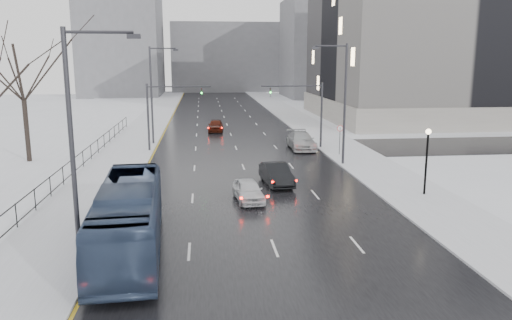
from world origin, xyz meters
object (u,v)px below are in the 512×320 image
object	(u,v)px
sedan_center_far	(216,125)
sedan_right_near	(276,174)
streetlight_r_mid	(342,98)
bus	(129,218)
streetlight_l_far	(154,90)
no_uturn_sign	(340,131)
sedan_right_far	(301,141)
streetlight_l_near	(77,141)
lamppost_r_mid	(427,152)
mast_signal_left	(159,109)
tree_park_e	(30,162)
mast_signal_right	(311,107)
sedan_center_near	(248,190)

from	to	relation	value
sedan_center_far	sedan_right_near	bearing A→B (deg)	-79.09
streetlight_r_mid	bus	size ratio (longest dim) A/B	0.86
streetlight_l_far	no_uturn_sign	bearing A→B (deg)	-24.73
bus	sedan_right_far	size ratio (longest dim) A/B	2.02
sedan_right_near	sedan_right_far	size ratio (longest dim) A/B	0.80
streetlight_r_mid	streetlight_l_far	bearing A→B (deg)	143.70
bus	sedan_right_near	size ratio (longest dim) A/B	2.52
streetlight_l_near	no_uturn_sign	bearing A→B (deg)	54.11
lamppost_r_mid	mast_signal_left	bearing A→B (deg)	135.52
tree_park_e	mast_signal_left	size ratio (longest dim) A/B	2.08
streetlight_l_far	bus	xyz separation A→B (m)	(1.47, -29.64, -3.97)
mast_signal_right	sedan_right_near	xyz separation A→B (m)	(-5.47, -14.05, -3.31)
lamppost_r_mid	sedan_right_far	size ratio (longest dim) A/B	0.75
streetlight_l_far	no_uturn_sign	world-z (taller)	streetlight_l_far
mast_signal_right	sedan_center_near	distance (m)	19.86
lamppost_r_mid	tree_park_e	bearing A→B (deg)	154.38
streetlight_r_mid	sedan_center_near	bearing A→B (deg)	-131.09
tree_park_e	lamppost_r_mid	distance (m)	32.52
sedan_center_far	streetlight_l_near	bearing A→B (deg)	-95.72
tree_park_e	mast_signal_left	world-z (taller)	tree_park_e
sedan_center_far	lamppost_r_mid	bearing A→B (deg)	-64.12
sedan_right_near	sedan_center_far	world-z (taller)	sedan_right_near
streetlight_l_far	sedan_right_far	bearing A→B (deg)	-16.51
no_uturn_sign	sedan_right_far	distance (m)	4.88
no_uturn_sign	bus	size ratio (longest dim) A/B	0.23
streetlight_r_mid	no_uturn_sign	world-z (taller)	streetlight_r_mid
streetlight_r_mid	mast_signal_right	distance (m)	8.18
streetlight_l_near	mast_signal_right	world-z (taller)	streetlight_l_near
lamppost_r_mid	sedan_center_near	world-z (taller)	lamppost_r_mid
bus	sedan_center_far	size ratio (longest dim) A/B	2.62
streetlight_l_near	streetlight_r_mid	bearing A→B (deg)	50.76
no_uturn_sign	bus	distance (m)	26.86
streetlight_l_far	sedan_center_near	world-z (taller)	streetlight_l_far
mast_signal_right	sedan_center_far	bearing A→B (deg)	125.61
streetlight_r_mid	bus	xyz separation A→B (m)	(-14.87, -17.64, -3.97)
lamppost_r_mid	no_uturn_sign	xyz separation A→B (m)	(-1.80, 14.00, -0.64)
mast_signal_right	mast_signal_left	bearing A→B (deg)	180.00
bus	sedan_right_near	bearing A→B (deg)	49.86
mast_signal_left	streetlight_r_mid	bearing A→B (deg)	-27.31
tree_park_e	sedan_right_far	size ratio (longest dim) A/B	2.36
tree_park_e	streetlight_l_near	size ratio (longest dim) A/B	1.35
lamppost_r_mid	bus	xyz separation A→B (m)	(-17.70, -7.64, -1.29)
streetlight_l_far	mast_signal_left	bearing A→B (deg)	-78.13
sedan_center_near	sedan_center_far	xyz separation A→B (m)	(-1.19, 30.52, 0.08)
sedan_center_near	sedan_right_far	bearing A→B (deg)	62.73
mast_signal_left	sedan_right_near	distance (m)	17.11
streetlight_l_near	tree_park_e	bearing A→B (deg)	112.69
mast_signal_left	no_uturn_sign	size ratio (longest dim) A/B	2.41
streetlight_l_far	sedan_center_near	size ratio (longest dim) A/B	2.52
no_uturn_sign	sedan_right_near	distance (m)	12.54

